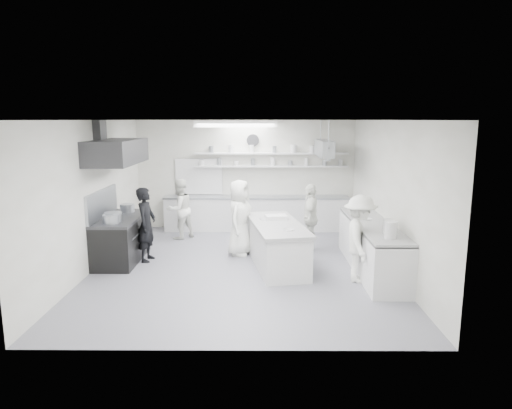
{
  "coord_description": "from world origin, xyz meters",
  "views": [
    {
      "loc": [
        0.36,
        -9.04,
        3.01
      ],
      "look_at": [
        0.3,
        0.6,
        1.2
      ],
      "focal_mm": 31.8,
      "sensor_mm": 36.0,
      "label": 1
    }
  ],
  "objects_px": {
    "back_counter": "(256,213)",
    "cook_stove": "(146,225)",
    "stove": "(121,240)",
    "prep_island": "(277,246)",
    "cook_back": "(180,209)",
    "right_counter": "(372,247)"
  },
  "relations": [
    {
      "from": "cook_stove",
      "to": "cook_back",
      "type": "bearing_deg",
      "value": -5.36
    },
    {
      "from": "stove",
      "to": "cook_back",
      "type": "xyz_separation_m",
      "value": [
        0.95,
        1.86,
        0.32
      ]
    },
    {
      "from": "prep_island",
      "to": "right_counter",
      "type": "bearing_deg",
      "value": -17.34
    },
    {
      "from": "stove",
      "to": "right_counter",
      "type": "xyz_separation_m",
      "value": [
        5.25,
        -0.6,
        0.02
      ]
    },
    {
      "from": "stove",
      "to": "prep_island",
      "type": "height_order",
      "value": "stove"
    },
    {
      "from": "cook_back",
      "to": "right_counter",
      "type": "bearing_deg",
      "value": 105.36
    },
    {
      "from": "stove",
      "to": "cook_back",
      "type": "distance_m",
      "value": 2.11
    },
    {
      "from": "right_counter",
      "to": "cook_back",
      "type": "bearing_deg",
      "value": 150.23
    },
    {
      "from": "back_counter",
      "to": "cook_stove",
      "type": "height_order",
      "value": "cook_stove"
    },
    {
      "from": "cook_back",
      "to": "cook_stove",
      "type": "bearing_deg",
      "value": 33.23
    },
    {
      "from": "stove",
      "to": "back_counter",
      "type": "height_order",
      "value": "back_counter"
    },
    {
      "from": "right_counter",
      "to": "cook_back",
      "type": "height_order",
      "value": "cook_back"
    },
    {
      "from": "stove",
      "to": "right_counter",
      "type": "height_order",
      "value": "right_counter"
    },
    {
      "from": "stove",
      "to": "cook_back",
      "type": "bearing_deg",
      "value": 62.97
    },
    {
      "from": "back_counter",
      "to": "prep_island",
      "type": "relative_size",
      "value": 2.13
    },
    {
      "from": "right_counter",
      "to": "cook_stove",
      "type": "height_order",
      "value": "cook_stove"
    },
    {
      "from": "back_counter",
      "to": "cook_stove",
      "type": "bearing_deg",
      "value": -129.87
    },
    {
      "from": "cook_stove",
      "to": "stove",
      "type": "bearing_deg",
      "value": 95.83
    },
    {
      "from": "stove",
      "to": "right_counter",
      "type": "bearing_deg",
      "value": -6.52
    },
    {
      "from": "cook_stove",
      "to": "cook_back",
      "type": "height_order",
      "value": "cook_stove"
    },
    {
      "from": "cook_stove",
      "to": "cook_back",
      "type": "distance_m",
      "value": 1.91
    },
    {
      "from": "right_counter",
      "to": "cook_stove",
      "type": "bearing_deg",
      "value": 172.8
    }
  ]
}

